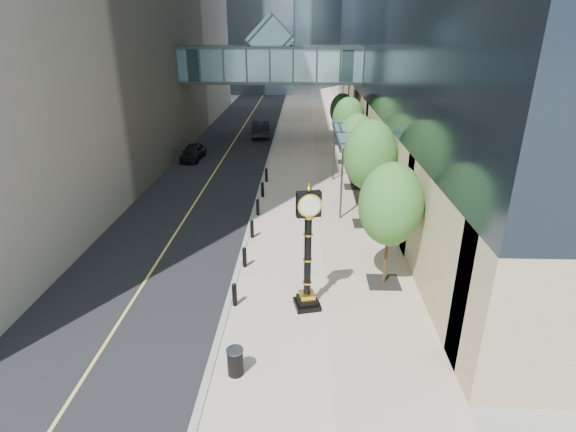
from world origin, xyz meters
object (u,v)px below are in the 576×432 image
object	(u,v)px
trash_bin	(235,362)
pedestrian	(386,217)
car_far	(260,128)
street_clock	(308,258)
car_near	(193,152)

from	to	relation	value
trash_bin	pedestrian	xyz separation A→B (m)	(6.61, 11.20, 0.47)
trash_bin	pedestrian	size ratio (longest dim) A/B	0.49
car_far	pedestrian	bearing A→B (deg)	103.68
street_clock	car_far	size ratio (longest dim) A/B	1.00
trash_bin	car_near	size ratio (longest dim) A/B	0.23
trash_bin	car_near	world-z (taller)	car_near
street_clock	car_near	world-z (taller)	street_clock
pedestrian	trash_bin	bearing A→B (deg)	70.59
pedestrian	car_near	distance (m)	20.26
trash_bin	car_far	world-z (taller)	car_far
street_clock	pedestrian	bearing A→B (deg)	46.28
car_far	trash_bin	bearing A→B (deg)	86.97
street_clock	pedestrian	distance (m)	8.57
street_clock	car_far	world-z (taller)	street_clock
pedestrian	car_far	distance (m)	25.64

